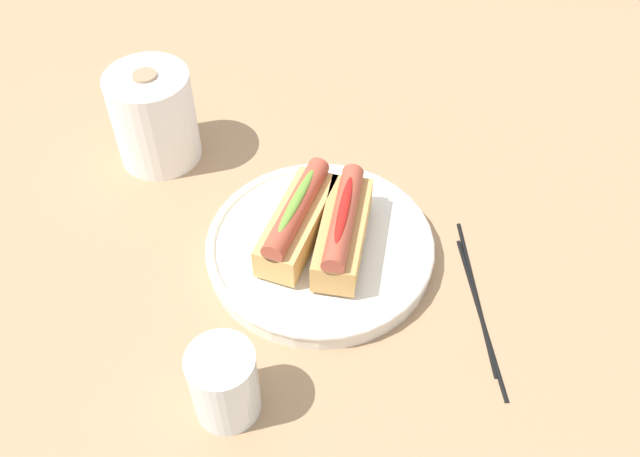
{
  "coord_description": "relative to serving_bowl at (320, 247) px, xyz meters",
  "views": [
    {
      "loc": [
        -0.51,
        -0.22,
        0.65
      ],
      "look_at": [
        -0.02,
        -0.01,
        0.05
      ],
      "focal_mm": 38.7,
      "sensor_mm": 36.0,
      "label": 1
    }
  ],
  "objects": [
    {
      "name": "chopstick_near",
      "position": [
        0.02,
        -0.19,
        -0.01
      ],
      "size": [
        0.2,
        0.1,
        0.01
      ],
      "primitive_type": "cylinder",
      "rotation": [
        0.0,
        1.57,
        0.45
      ],
      "color": "black",
      "rests_on": "ground_plane"
    },
    {
      "name": "hotdog_front",
      "position": [
        0.0,
        -0.03,
        0.04
      ],
      "size": [
        0.16,
        0.08,
        0.06
      ],
      "color": "tan",
      "rests_on": "serving_bowl"
    },
    {
      "name": "hotdog_back",
      "position": [
        -0.0,
        0.03,
        0.04
      ],
      "size": [
        0.15,
        0.06,
        0.06
      ],
      "color": "tan",
      "rests_on": "serving_bowl"
    },
    {
      "name": "water_glass",
      "position": [
        -0.22,
        0.01,
        0.03
      ],
      "size": [
        0.07,
        0.07,
        0.09
      ],
      "color": "white",
      "rests_on": "ground_plane"
    },
    {
      "name": "ground_plane",
      "position": [
        0.02,
        0.01,
        -0.02
      ],
      "size": [
        2.4,
        2.4,
        0.0
      ],
      "primitive_type": "plane",
      "color": "#9E7A56"
    },
    {
      "name": "chopstick_far",
      "position": [
        -0.01,
        -0.2,
        -0.01
      ],
      "size": [
        0.2,
        0.11,
        0.01
      ],
      "primitive_type": "cylinder",
      "rotation": [
        0.0,
        1.57,
        0.5
      ],
      "color": "black",
      "rests_on": "ground_plane"
    },
    {
      "name": "serving_bowl",
      "position": [
        0.0,
        0.0,
        0.0
      ],
      "size": [
        0.27,
        0.27,
        0.03
      ],
      "color": "silver",
      "rests_on": "ground_plane"
    },
    {
      "name": "paper_towel_roll",
      "position": [
        0.08,
        0.27,
        0.05
      ],
      "size": [
        0.11,
        0.11,
        0.13
      ],
      "color": "white",
      "rests_on": "ground_plane"
    }
  ]
}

